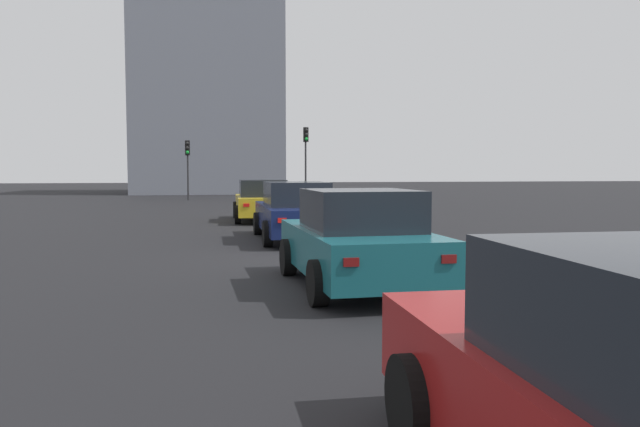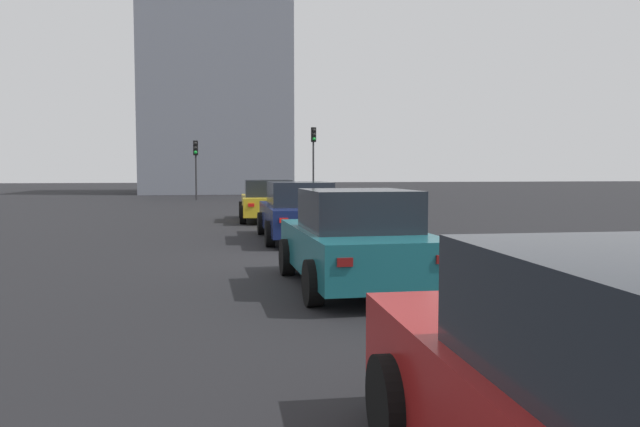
# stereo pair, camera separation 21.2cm
# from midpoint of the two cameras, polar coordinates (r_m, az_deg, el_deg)

# --- Properties ---
(ground_plane) EXTENTS (160.00, 160.00, 0.20)m
(ground_plane) POSITION_cam_midpoint_polar(r_m,az_deg,el_deg) (12.93, -0.38, -4.59)
(ground_plane) COLOR black
(car_yellow_lead) EXTENTS (4.38, 2.14, 1.49)m
(car_yellow_lead) POSITION_cam_midpoint_polar(r_m,az_deg,el_deg) (22.46, -4.61, 1.18)
(car_yellow_lead) COLOR gold
(car_yellow_lead) RESTS_ON ground_plane
(car_navy_second) EXTENTS (4.65, 1.96, 1.54)m
(car_navy_second) POSITION_cam_midpoint_polar(r_m,az_deg,el_deg) (16.19, -1.66, 0.15)
(car_navy_second) COLOR #141E4C
(car_navy_second) RESTS_ON ground_plane
(car_teal_third) EXTENTS (4.16, 2.11, 1.54)m
(car_teal_third) POSITION_cam_midpoint_polar(r_m,az_deg,el_deg) (9.65, 3.93, -2.51)
(car_teal_third) COLOR #19606B
(car_teal_third) RESTS_ON ground_plane
(traffic_light_near_left) EXTENTS (0.32, 0.29, 3.65)m
(traffic_light_near_left) POSITION_cam_midpoint_polar(r_m,az_deg,el_deg) (38.49, -11.33, 5.16)
(traffic_light_near_left) COLOR #2D2D30
(traffic_light_near_left) RESTS_ON ground_plane
(traffic_light_near_right) EXTENTS (0.33, 0.31, 4.48)m
(traffic_light_near_right) POSITION_cam_midpoint_polar(r_m,az_deg,el_deg) (38.11, -0.44, 6.10)
(traffic_light_near_right) COLOR #2D2D30
(traffic_light_near_right) RESTS_ON ground_plane
(building_facade_left) EXTENTS (10.91, 11.62, 14.54)m
(building_facade_left) POSITION_cam_midpoint_polar(r_m,az_deg,el_deg) (52.19, -9.48, 9.96)
(building_facade_left) COLOR gray
(building_facade_left) RESTS_ON ground_plane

